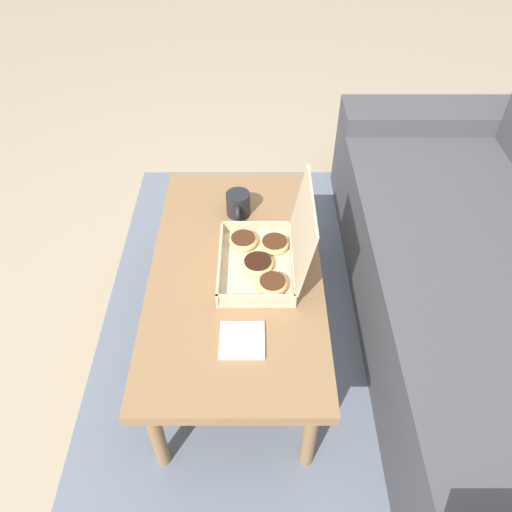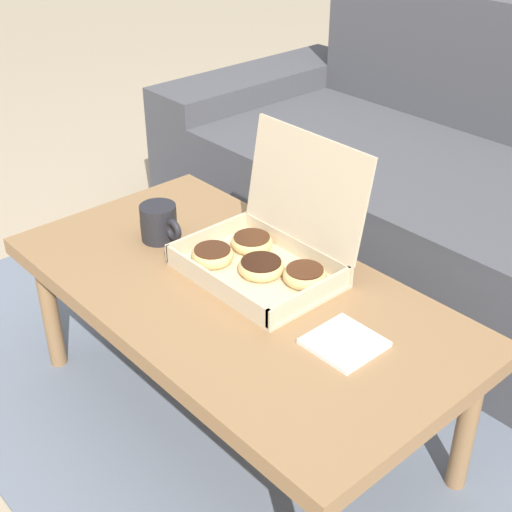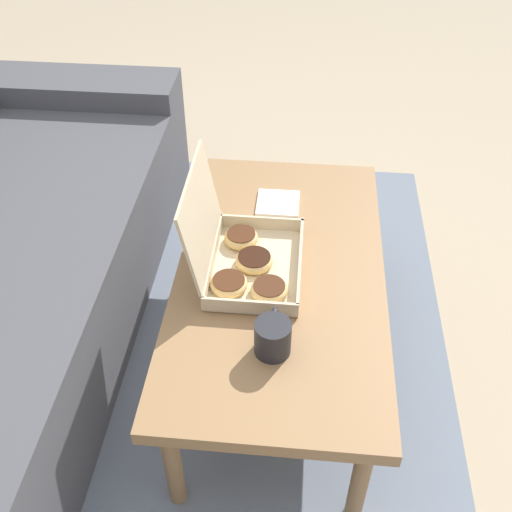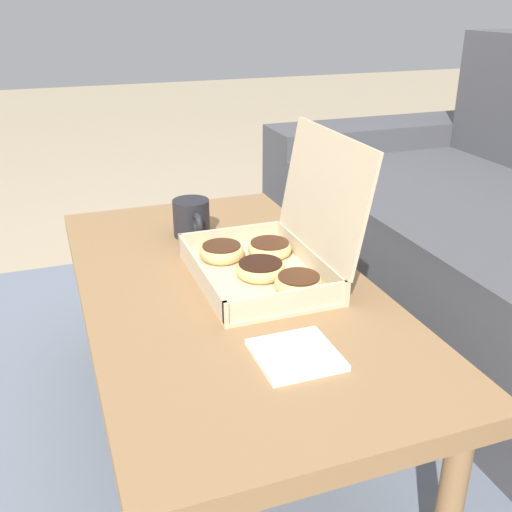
# 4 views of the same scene
# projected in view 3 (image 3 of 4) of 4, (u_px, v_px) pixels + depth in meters

# --- Properties ---
(ground_plane) EXTENTS (12.00, 12.00, 0.00)m
(ground_plane) POSITION_uv_depth(u_px,v_px,m) (240.00, 357.00, 1.93)
(ground_plane) COLOR tan
(area_rug) EXTENTS (2.21, 1.93, 0.01)m
(area_rug) POSITION_uv_depth(u_px,v_px,m) (149.00, 349.00, 1.95)
(area_rug) COLOR slate
(area_rug) RESTS_ON ground_plane
(coffee_table) EXTENTS (1.09, 0.57, 0.40)m
(coffee_table) POSITION_uv_depth(u_px,v_px,m) (280.00, 280.00, 1.68)
(coffee_table) COLOR #997047
(coffee_table) RESTS_ON ground_plane
(pastry_box) EXTENTS (0.35, 0.30, 0.30)m
(pastry_box) POSITION_uv_depth(u_px,v_px,m) (242.00, 257.00, 1.62)
(pastry_box) COLOR beige
(pastry_box) RESTS_ON coffee_table
(coffee_mug) EXTENTS (0.13, 0.09, 0.09)m
(coffee_mug) POSITION_uv_depth(u_px,v_px,m) (273.00, 337.00, 1.42)
(coffee_mug) COLOR #232328
(coffee_mug) RESTS_ON coffee_table
(napkin_stack) EXTENTS (0.13, 0.13, 0.01)m
(napkin_stack) POSITION_uv_depth(u_px,v_px,m) (278.00, 203.00, 1.88)
(napkin_stack) COLOR white
(napkin_stack) RESTS_ON coffee_table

